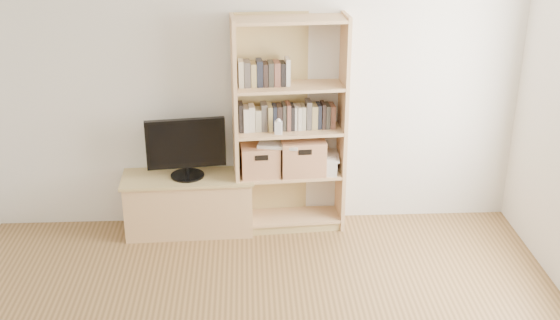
{
  "coord_description": "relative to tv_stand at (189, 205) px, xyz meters",
  "views": [
    {
      "loc": [
        -0.05,
        -3.1,
        2.94
      ],
      "look_at": [
        0.19,
        1.9,
        0.81
      ],
      "focal_mm": 45.0,
      "sensor_mm": 36.0,
      "label": 1
    }
  ],
  "objects": [
    {
      "name": "books_row_mid",
      "position": [
        0.86,
        0.06,
        0.77
      ],
      "size": [
        0.81,
        0.21,
        0.21
      ],
      "primitive_type": "cube",
      "rotation": [
        0.0,
        0.0,
        0.07
      ],
      "color": "black",
      "rests_on": "bookshelf"
    },
    {
      "name": "basket_right",
      "position": [
        0.97,
        0.04,
        0.42
      ],
      "size": [
        0.38,
        0.32,
        0.3
      ],
      "primitive_type": "cube",
      "rotation": [
        0.0,
        0.0,
        0.06
      ],
      "color": "#8E5E40",
      "rests_on": "bookshelf"
    },
    {
      "name": "back_wall",
      "position": [
        0.56,
        0.2,
        1.06
      ],
      "size": [
        4.5,
        0.02,
        2.6
      ],
      "primitive_type": "cube",
      "color": "silver",
      "rests_on": "floor"
    },
    {
      "name": "books_row_upper",
      "position": [
        0.65,
        0.04,
        1.14
      ],
      "size": [
        0.4,
        0.17,
        0.21
      ],
      "primitive_type": "cube",
      "rotation": [
        0.0,
        0.0,
        0.05
      ],
      "color": "black",
      "rests_on": "bookshelf"
    },
    {
      "name": "tv_stand",
      "position": [
        0.0,
        0.0,
        0.0
      ],
      "size": [
        1.08,
        0.44,
        0.49
      ],
      "primitive_type": "cube",
      "rotation": [
        0.0,
        0.0,
        0.04
      ],
      "color": "tan",
      "rests_on": "floor"
    },
    {
      "name": "basket_left",
      "position": [
        0.61,
        0.01,
        0.4
      ],
      "size": [
        0.34,
        0.29,
        0.26
      ],
      "primitive_type": "cube",
      "rotation": [
        0.0,
        0.0,
        0.08
      ],
      "color": "#8E5E40",
      "rests_on": "bookshelf"
    },
    {
      "name": "magazine_stack",
      "position": [
        1.18,
        0.05,
        0.33
      ],
      "size": [
        0.23,
        0.3,
        0.13
      ],
      "primitive_type": "cube",
      "rotation": [
        0.0,
        0.0,
        -0.14
      ],
      "color": "beige",
      "rests_on": "bookshelf"
    },
    {
      "name": "laptop",
      "position": [
        0.78,
        0.02,
        0.55
      ],
      "size": [
        0.38,
        0.3,
        0.03
      ],
      "primitive_type": "cube",
      "rotation": [
        0.0,
        0.0,
        -0.22
      ],
      "color": "silver",
      "rests_on": "basket_left"
    },
    {
      "name": "baby_monitor",
      "position": [
        0.76,
        -0.08,
        0.72
      ],
      "size": [
        0.06,
        0.05,
        0.11
      ],
      "primitive_type": "cube",
      "rotation": [
        0.0,
        0.0,
        -0.2
      ],
      "color": "white",
      "rests_on": "bookshelf"
    },
    {
      "name": "bookshelf",
      "position": [
        0.86,
        0.03,
        0.68
      ],
      "size": [
        0.95,
        0.39,
        1.85
      ],
      "primitive_type": "cube",
      "rotation": [
        0.0,
        0.0,
        0.07
      ],
      "color": "tan",
      "rests_on": "floor"
    },
    {
      "name": "television",
      "position": [
        0.0,
        0.0,
        0.52
      ],
      "size": [
        0.65,
        0.13,
        0.51
      ],
      "primitive_type": "cube",
      "rotation": [
        0.0,
        0.0,
        0.12
      ],
      "color": "black",
      "rests_on": "tv_stand"
    }
  ]
}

